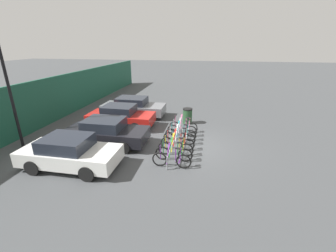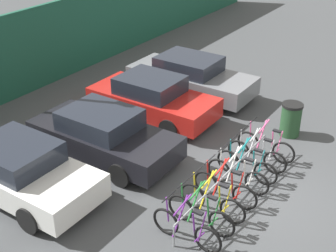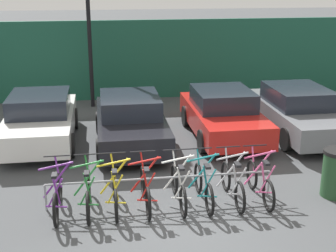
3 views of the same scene
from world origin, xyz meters
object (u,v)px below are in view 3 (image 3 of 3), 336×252
object	(u,v)px
bike_rack	(161,180)
car_white	(40,119)
car_red	(223,114)
lamp_post	(88,6)
bicycle_green	(88,194)
bicycle_red	(145,190)
bicycle_silver	(233,184)
car_black	(130,121)
bicycle_pink	(260,182)
bicycle_teal	(204,186)
bicycle_yellow	(115,192)
bicycle_white	(179,188)
car_grey	(298,111)
bicycle_purple	(58,196)

from	to	relation	value
bike_rack	car_white	size ratio (longest dim) A/B	1.13
car_red	lamp_post	world-z (taller)	lamp_post
bicycle_green	car_white	world-z (taller)	car_white
bicycle_red	lamp_post	xyz separation A→B (m)	(-1.09, 7.97, 3.13)
bicycle_silver	lamp_post	bearing A→B (deg)	111.75
bicycle_green	lamp_post	world-z (taller)	lamp_post
bicycle_red	lamp_post	world-z (taller)	lamp_post
car_black	bicycle_pink	bearing A→B (deg)	-57.13
bike_rack	bicycle_teal	bearing A→B (deg)	-9.75
car_black	bicycle_green	bearing A→B (deg)	-106.57
bicycle_red	car_red	world-z (taller)	car_red
bicycle_yellow	lamp_post	xyz separation A→B (m)	(-0.47, 7.97, 3.13)
bicycle_white	car_black	xyz separation A→B (m)	(-0.70, 3.76, 0.31)
car_grey	car_white	bearing A→B (deg)	177.71
bicycle_green	bicycle_white	bearing A→B (deg)	3.85
car_black	car_red	xyz separation A→B (m)	(2.69, 0.28, -0.00)
bicycle_silver	car_black	world-z (taller)	car_black
car_white	car_grey	xyz separation A→B (m)	(7.42, -0.30, 0.00)
bicycle_silver	car_black	bearing A→B (deg)	117.81
bike_rack	bicycle_green	size ratio (longest dim) A/B	2.74
bicycle_white	bicycle_pink	size ratio (longest dim) A/B	1.00
bicycle_teal	lamp_post	xyz separation A→B (m)	(-2.29, 7.97, 3.13)
bicycle_green	bicycle_pink	xyz separation A→B (m)	(3.54, 0.00, 0.00)
bike_rack	car_red	xyz separation A→B (m)	(2.33, 3.88, 0.19)
bicycle_white	car_grey	distance (m)	5.83
bicycle_green	bicycle_yellow	world-z (taller)	same
car_black	car_grey	size ratio (longest dim) A/B	0.94
car_red	bicycle_green	bearing A→B (deg)	-133.37
bicycle_pink	bicycle_white	bearing A→B (deg)	-176.27
bicycle_teal	car_black	distance (m)	3.96
bicycle_yellow	car_white	bearing A→B (deg)	109.75
car_white	car_black	bearing A→B (deg)	-11.82
bike_rack	bicycle_white	world-z (taller)	bicycle_white
bicycle_teal	car_grey	xyz separation A→B (m)	(3.73, 3.98, 0.31)
bike_rack	lamp_post	size ratio (longest dim) A/B	0.74
bicycle_red	car_grey	xyz separation A→B (m)	(4.93, 3.98, 0.31)
bicycle_pink	bike_rack	bearing A→B (deg)	179.63
bicycle_pink	car_red	size ratio (longest dim) A/B	0.41
bicycle_purple	bike_rack	bearing A→B (deg)	6.20
car_red	bicycle_yellow	bearing A→B (deg)	-129.16
lamp_post	bicycle_red	bearing A→B (deg)	-82.23
bicycle_red	bicycle_silver	distance (m)	1.81
bicycle_green	bicycle_teal	distance (m)	2.34
bicycle_silver	car_white	bearing A→B (deg)	136.99
bicycle_purple	lamp_post	distance (m)	8.59
car_grey	bike_rack	bearing A→B (deg)	-140.20
car_black	bicycle_red	bearing A→B (deg)	-89.65
car_white	lamp_post	distance (m)	4.86
bicycle_yellow	lamp_post	size ratio (longest dim) A/B	0.27
bicycle_purple	car_white	size ratio (longest dim) A/B	0.41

